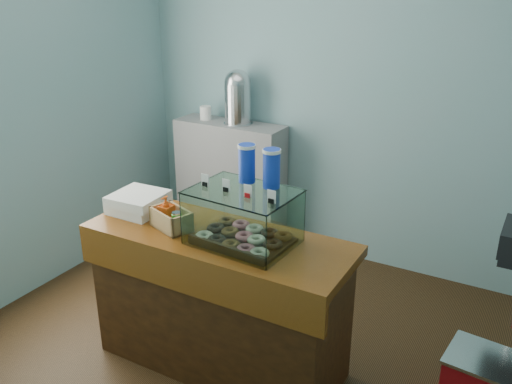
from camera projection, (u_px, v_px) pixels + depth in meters
The scene contains 8 objects.
ground at pixel (242, 340), 3.66m from camera, with size 3.50×3.50×0.00m, color black.
room_shell at pixel (243, 89), 3.02m from camera, with size 3.54×3.04×2.82m.
counter at pixel (219, 301), 3.28m from camera, with size 1.60×0.60×0.90m.
back_shelf at pixel (231, 182), 4.94m from camera, with size 1.00×0.32×1.10m, color gray.
display_case at pixel (247, 213), 3.00m from camera, with size 0.59×0.45×0.53m.
condiment_crate at pixel (170, 217), 3.19m from camera, with size 0.29×0.23×0.19m.
pastry_boxes at pixel (139, 202), 3.42m from camera, with size 0.33×0.33×0.12m.
coffee_urn at pixel (238, 96), 4.61m from camera, with size 0.25×0.25×0.47m.
Camera 1 is at (1.58, -2.59, 2.28)m, focal length 38.00 mm.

